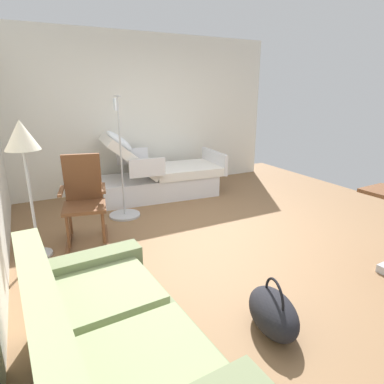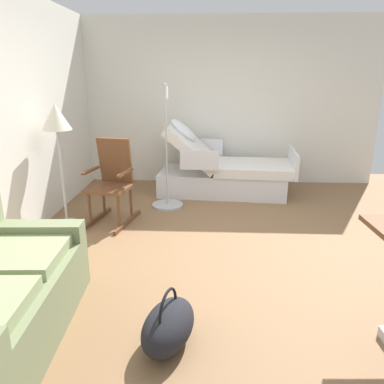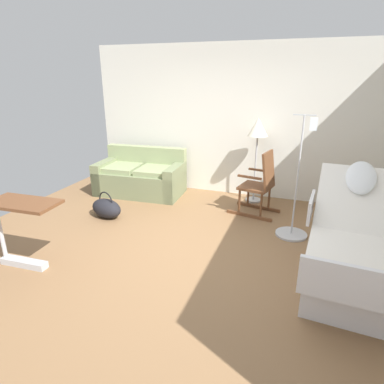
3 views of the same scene
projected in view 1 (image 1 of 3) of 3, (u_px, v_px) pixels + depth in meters
ground_plane at (223, 236)px, 4.10m from camera, size 6.44×6.44×0.00m
side_wall at (147, 113)px, 5.93m from camera, size 0.10×4.93×2.70m
hospital_bed at (159, 178)px, 5.60m from camera, size 1.13×2.13×1.19m
couch at (112, 355)px, 1.87m from camera, size 1.65×0.94×0.85m
rocking_chair at (84, 201)px, 3.87m from camera, size 0.84×0.61×1.05m
floor_lamp at (23, 145)px, 3.26m from camera, size 0.34×0.34×1.48m
duffel_bag at (273, 312)px, 2.47m from camera, size 0.63×0.46×0.43m
iv_pole at (124, 200)px, 4.70m from camera, size 0.44×0.44×1.69m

